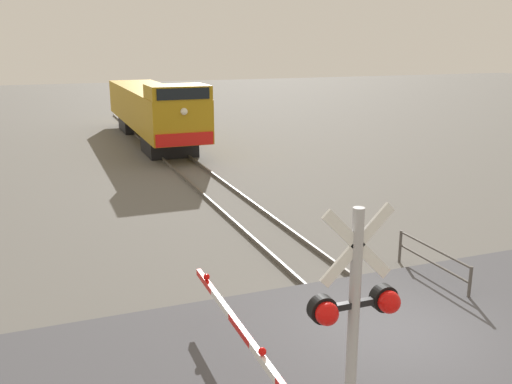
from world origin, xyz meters
The scene contains 7 objects.
ground_plane centered at (0.00, 0.00, 0.00)m, with size 160.00×160.00×0.00m, color #605E59.
rail_track_left centered at (-0.72, 0.00, 0.07)m, with size 0.08×80.00×0.15m, color #59544C.
rail_track_right centered at (0.72, 0.00, 0.07)m, with size 0.08×80.00×0.15m, color #59544C.
road_surface centered at (0.00, 0.00, 0.08)m, with size 36.00×5.69×0.17m, color #47474C.
locomotive centered at (0.00, 26.03, 2.01)m, with size 3.08×16.62×3.98m.
crossing_signal centered at (-3.38, -3.76, 2.71)m, with size 1.18×0.33×4.32m.
guard_railing centered at (2.58, 2.16, 0.63)m, with size 0.08×2.90×0.95m.
Camera 1 is at (-6.69, -9.07, 6.13)m, focal length 39.72 mm.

